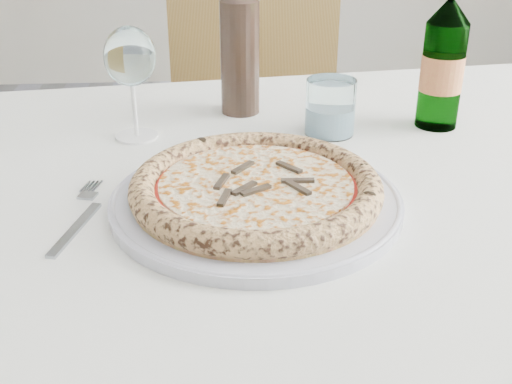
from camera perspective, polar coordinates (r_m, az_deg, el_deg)
dining_table at (r=0.91m, az=-0.42°, el=-3.05°), size 1.61×1.07×0.76m
chair_far at (r=1.68m, az=-0.28°, el=5.91°), size 0.48×0.48×0.93m
plate at (r=0.78m, az=-0.00°, el=-0.73°), size 0.36×0.36×0.02m
pizza at (r=0.77m, az=-0.00°, el=0.42°), size 0.31×0.31×0.03m
fork at (r=0.79m, az=-15.41°, el=-2.16°), size 0.04×0.18×0.00m
wine_glass at (r=0.97m, az=-11.14°, el=11.49°), size 0.08×0.08×0.17m
tumbler at (r=1.01m, az=6.61°, el=7.19°), size 0.08×0.08×0.09m
beer_bottle at (r=1.05m, az=16.30°, el=10.93°), size 0.07×0.07×0.26m
wine_bottle at (r=1.08m, az=-1.45°, el=12.85°), size 0.06×0.06×0.27m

